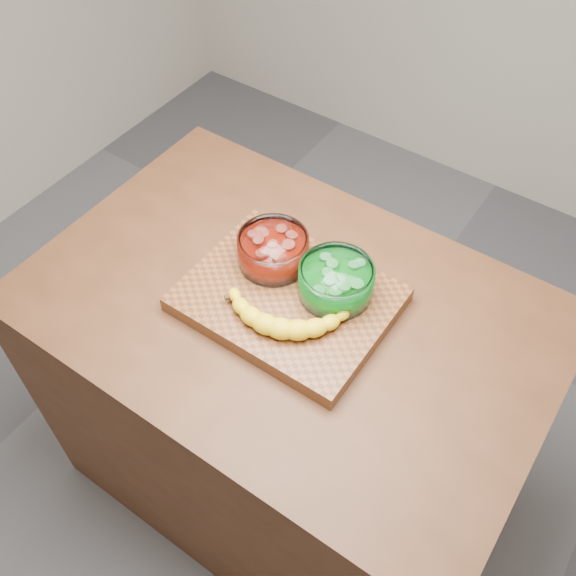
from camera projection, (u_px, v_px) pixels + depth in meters
The scene contains 6 objects.
ground at pixel (288, 471), 2.15m from camera, with size 3.50×3.50×0.00m, color #555559.
counter at pixel (288, 404), 1.80m from camera, with size 1.20×0.80×0.90m, color #4F2C17.
cutting_board at pixel (288, 299), 1.44m from camera, with size 0.45×0.35×0.04m, color brown.
bowl_red at pixel (273, 250), 1.46m from camera, with size 0.16×0.16×0.08m.
bowl_green at pixel (336, 281), 1.40m from camera, with size 0.17×0.17×0.08m.
banana at pixel (285, 308), 1.37m from camera, with size 0.29×0.18×0.04m, color yellow, non-canonical shape.
Camera 1 is at (0.51, -0.74, 2.05)m, focal length 40.00 mm.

